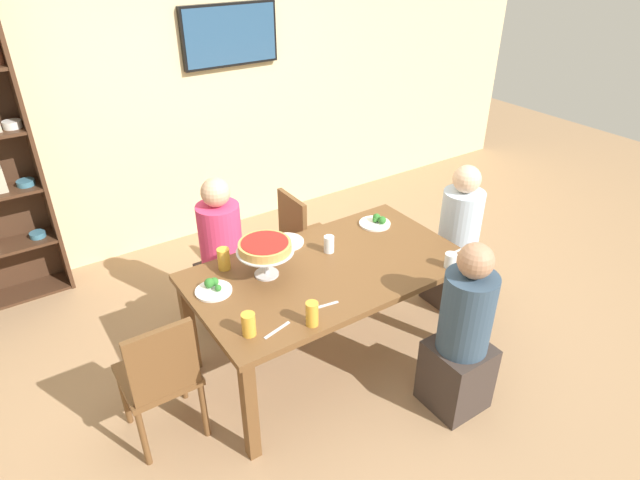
% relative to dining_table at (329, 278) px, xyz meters
% --- Properties ---
extents(ground_plane, '(12.00, 12.00, 0.00)m').
position_rel_dining_table_xyz_m(ground_plane, '(0.00, 0.00, -0.66)').
color(ground_plane, '#9E7A56').
extents(rear_partition, '(8.00, 0.12, 2.80)m').
position_rel_dining_table_xyz_m(rear_partition, '(0.00, 2.20, 0.74)').
color(rear_partition, beige).
rests_on(rear_partition, ground_plane).
extents(dining_table, '(1.73, 0.97, 0.74)m').
position_rel_dining_table_xyz_m(dining_table, '(0.00, 0.00, 0.00)').
color(dining_table, brown).
rests_on(dining_table, ground_plane).
extents(television, '(0.87, 0.05, 0.51)m').
position_rel_dining_table_xyz_m(television, '(0.43, 2.11, 1.13)').
color(television, black).
extents(diner_far_left, '(0.34, 0.34, 1.15)m').
position_rel_dining_table_xyz_m(diner_far_left, '(-0.38, 0.78, -0.17)').
color(diner_far_left, '#382D28').
rests_on(diner_far_left, ground_plane).
extents(diner_head_east, '(0.34, 0.34, 1.15)m').
position_rel_dining_table_xyz_m(diner_head_east, '(1.18, 0.00, -0.17)').
color(diner_head_east, '#382D28').
rests_on(diner_head_east, ground_plane).
extents(diner_near_right, '(0.34, 0.34, 1.15)m').
position_rel_dining_table_xyz_m(diner_near_right, '(0.42, -0.77, -0.17)').
color(diner_near_right, '#382D28').
rests_on(diner_near_right, ground_plane).
extents(chair_head_west, '(0.40, 0.40, 0.87)m').
position_rel_dining_table_xyz_m(chair_head_west, '(-1.14, -0.05, -0.17)').
color(chair_head_west, brown).
rests_on(chair_head_west, ground_plane).
extents(chair_far_right, '(0.40, 0.40, 0.87)m').
position_rel_dining_table_xyz_m(chair_far_right, '(0.30, 0.76, -0.17)').
color(chair_far_right, brown).
rests_on(chair_far_right, ground_plane).
extents(deep_dish_pizza_stand, '(0.35, 0.35, 0.23)m').
position_rel_dining_table_xyz_m(deep_dish_pizza_stand, '(-0.36, 0.15, 0.27)').
color(deep_dish_pizza_stand, silver).
rests_on(deep_dish_pizza_stand, dining_table).
extents(salad_plate_near_diner, '(0.22, 0.22, 0.07)m').
position_rel_dining_table_xyz_m(salad_plate_near_diner, '(-0.70, 0.17, 0.10)').
color(salad_plate_near_diner, white).
rests_on(salad_plate_near_diner, dining_table).
extents(salad_plate_far_diner, '(0.24, 0.24, 0.07)m').
position_rel_dining_table_xyz_m(salad_plate_far_diner, '(-0.07, 0.41, 0.10)').
color(salad_plate_far_diner, white).
rests_on(salad_plate_far_diner, dining_table).
extents(salad_plate_spare, '(0.22, 0.22, 0.07)m').
position_rel_dining_table_xyz_m(salad_plate_spare, '(0.60, 0.27, 0.10)').
color(salad_plate_spare, white).
rests_on(salad_plate_spare, dining_table).
extents(beer_glass_amber_tall, '(0.08, 0.08, 0.14)m').
position_rel_dining_table_xyz_m(beer_glass_amber_tall, '(-0.55, 0.35, 0.15)').
color(beer_glass_amber_tall, gold).
rests_on(beer_glass_amber_tall, dining_table).
extents(beer_glass_amber_short, '(0.07, 0.07, 0.13)m').
position_rel_dining_table_xyz_m(beer_glass_amber_short, '(-0.71, -0.29, 0.15)').
color(beer_glass_amber_short, gold).
rests_on(beer_glass_amber_short, dining_table).
extents(beer_glass_amber_spare, '(0.07, 0.07, 0.14)m').
position_rel_dining_table_xyz_m(beer_glass_amber_spare, '(-0.39, -0.41, 0.15)').
color(beer_glass_amber_spare, gold).
rests_on(beer_glass_amber_spare, dining_table).
extents(water_glass_clear_near, '(0.07, 0.07, 0.09)m').
position_rel_dining_table_xyz_m(water_glass_clear_near, '(0.63, -0.42, 0.13)').
color(water_glass_clear_near, white).
rests_on(water_glass_clear_near, dining_table).
extents(water_glass_clear_far, '(0.07, 0.07, 0.11)m').
position_rel_dining_table_xyz_m(water_glass_clear_far, '(0.11, 0.16, 0.14)').
color(water_glass_clear_far, white).
rests_on(water_glass_clear_far, dining_table).
extents(cutlery_fork_near, '(0.18, 0.02, 0.00)m').
position_rel_dining_table_xyz_m(cutlery_fork_near, '(0.80, -0.31, 0.09)').
color(cutlery_fork_near, silver).
rests_on(cutlery_fork_near, dining_table).
extents(cutlery_knife_near, '(0.18, 0.04, 0.00)m').
position_rel_dining_table_xyz_m(cutlery_knife_near, '(-0.25, -0.31, 0.09)').
color(cutlery_knife_near, silver).
rests_on(cutlery_knife_near, dining_table).
extents(cutlery_fork_far, '(0.18, 0.06, 0.00)m').
position_rel_dining_table_xyz_m(cutlery_fork_far, '(-0.57, -0.35, 0.09)').
color(cutlery_fork_far, silver).
rests_on(cutlery_fork_far, dining_table).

